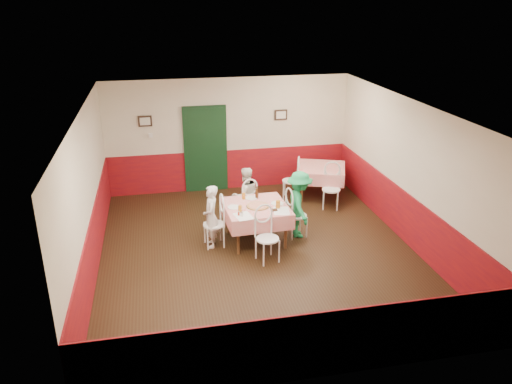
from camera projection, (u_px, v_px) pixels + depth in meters
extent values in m
plane|color=black|center=(258.00, 251.00, 9.65)|extent=(7.00, 7.00, 0.00)
plane|color=white|center=(258.00, 108.00, 8.62)|extent=(7.00, 7.00, 0.00)
cube|color=beige|center=(229.00, 135.00, 12.32)|extent=(6.00, 0.10, 2.80)
cube|color=beige|center=(318.00, 285.00, 5.95)|extent=(6.00, 0.10, 2.80)
cube|color=beige|center=(88.00, 196.00, 8.57)|extent=(0.10, 7.00, 2.80)
cube|color=beige|center=(409.00, 173.00, 9.69)|extent=(0.10, 7.00, 2.80)
cube|color=maroon|center=(230.00, 169.00, 12.64)|extent=(6.00, 0.03, 1.00)
cube|color=maroon|center=(314.00, 346.00, 6.29)|extent=(6.00, 0.03, 1.00)
cube|color=maroon|center=(95.00, 243.00, 8.91)|extent=(0.03, 7.00, 1.00)
cube|color=maroon|center=(403.00, 215.00, 10.02)|extent=(0.03, 7.00, 1.00)
cube|color=black|center=(206.00, 150.00, 12.29)|extent=(0.96, 0.06, 2.10)
cube|color=black|center=(145.00, 121.00, 11.73)|extent=(0.32, 0.03, 0.26)
cube|color=black|center=(281.00, 115.00, 12.35)|extent=(0.32, 0.03, 0.26)
cube|color=white|center=(151.00, 135.00, 11.88)|extent=(0.10, 0.03, 0.10)
cube|color=red|center=(256.00, 223.00, 9.95)|extent=(1.28, 1.28, 0.77)
cube|color=red|center=(321.00, 182.00, 12.17)|extent=(1.45, 1.45, 0.77)
cylinder|color=#B74723|center=(258.00, 206.00, 9.76)|extent=(0.45, 0.45, 0.03)
cylinder|color=white|center=(234.00, 207.00, 9.72)|extent=(0.26, 0.26, 0.01)
cylinder|color=white|center=(277.00, 203.00, 9.89)|extent=(0.26, 0.26, 0.01)
cylinder|color=white|center=(251.00, 198.00, 10.16)|extent=(0.26, 0.26, 0.01)
cylinder|color=#BF7219|center=(240.00, 209.00, 9.49)|extent=(0.08, 0.08, 0.13)
cylinder|color=#BF7219|center=(278.00, 204.00, 9.67)|extent=(0.09, 0.09, 0.16)
cylinder|color=#BF7219|center=(244.00, 196.00, 10.11)|extent=(0.07, 0.07, 0.13)
cylinder|color=#381C0A|center=(257.00, 193.00, 10.13)|extent=(0.07, 0.07, 0.23)
cylinder|color=silver|center=(241.00, 214.00, 9.32)|extent=(0.04, 0.04, 0.09)
cylinder|color=silver|center=(242.00, 214.00, 9.30)|extent=(0.04, 0.04, 0.09)
cylinder|color=#B23319|center=(239.00, 213.00, 9.35)|extent=(0.04, 0.04, 0.09)
cube|color=white|center=(243.00, 216.00, 9.34)|extent=(0.37, 0.45, 0.00)
cube|color=white|center=(281.00, 211.00, 9.57)|extent=(0.36, 0.44, 0.00)
cube|color=black|center=(274.00, 210.00, 9.58)|extent=(0.11, 0.10, 0.02)
imported|color=gray|center=(211.00, 217.00, 9.64)|extent=(0.35, 0.49, 1.26)
imported|color=gray|center=(245.00, 195.00, 10.66)|extent=(0.71, 0.62, 1.25)
imported|color=gray|center=(299.00, 204.00, 10.04)|extent=(0.54, 0.91, 1.38)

